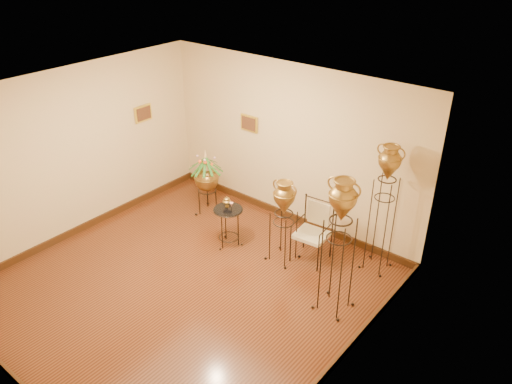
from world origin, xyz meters
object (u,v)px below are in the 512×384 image
Objects in this scene: planter_urn at (206,177)px; armchair at (312,233)px; amphora_tall at (383,208)px; amphora_mid at (338,246)px; side_table at (229,226)px.

armchair is at bearing -1.34° from planter_urn.
amphora_tall is 1.02× the size of amphora_mid.
side_table is (-2.14, 0.24, -0.66)m from amphora_mid.
amphora_mid is 2.25m from side_table.
planter_urn is 1.21m from side_table.
armchair is 1.37m from side_table.
amphora_tall is at bearing 21.52° from armchair.
amphora_mid is at bearing -45.98° from armchair.
armchair is at bearing -152.83° from amphora_tall.
amphora_mid is 3.26m from planter_urn.
amphora_mid reaches higher than side_table.
planter_urn is 1.29× the size of armchair.
amphora_mid reaches higher than armchair.
amphora_tall is at bearing 88.62° from amphora_mid.
planter_urn is 2.29m from armchair.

